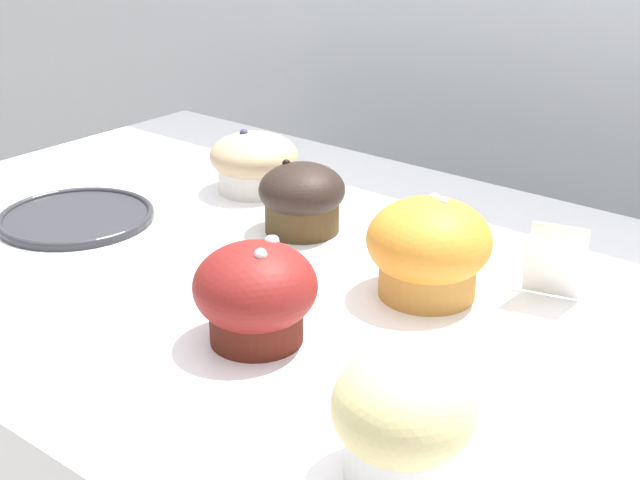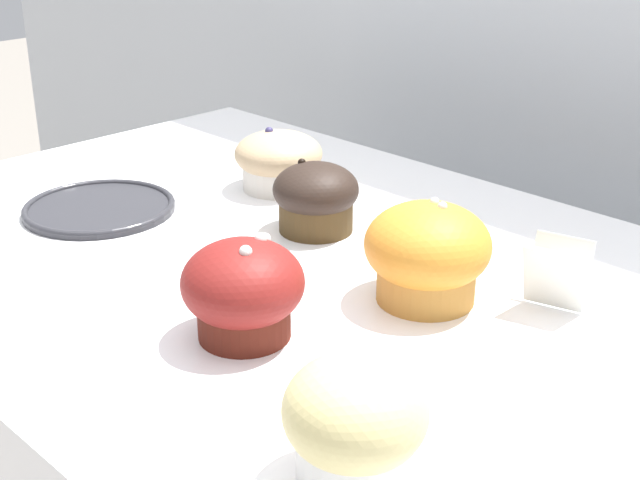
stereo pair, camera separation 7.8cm
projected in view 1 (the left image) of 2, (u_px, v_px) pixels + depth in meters
wall_back at (569, 153)px, 1.28m from camera, size 3.20×0.10×1.80m
muffin_front_center at (302, 198)px, 0.90m from camera, size 0.09×0.09×0.07m
muffin_back_left at (403, 419)px, 0.54m from camera, size 0.09×0.09×0.08m
muffin_back_right at (256, 294)px, 0.70m from camera, size 0.10×0.10×0.09m
muffin_front_left at (429, 249)px, 0.77m from camera, size 0.11×0.11×0.09m
muffin_front_right at (254, 162)px, 1.02m from camera, size 0.10×0.10×0.07m
serving_plate at (76, 217)px, 0.94m from camera, size 0.16×0.16×0.01m
price_card at (554, 264)px, 0.77m from camera, size 0.06×0.05×0.06m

